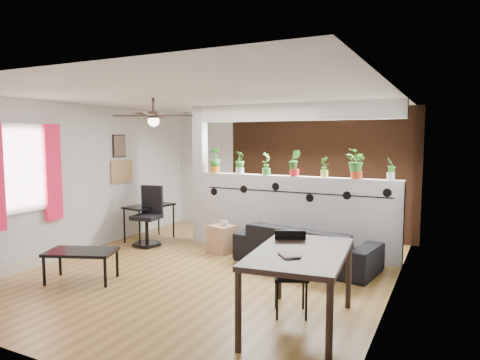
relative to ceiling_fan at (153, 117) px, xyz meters
The scene contains 28 objects.
room_shell 1.33m from the ceiling_fan, 20.56° to the left, with size 6.30×7.10×2.90m.
partition_wall 2.91m from the ceiling_fan, 48.37° to the left, with size 3.60×0.18×1.35m, color #BCBCC1.
ceiling_header 2.41m from the ceiling_fan, 48.37° to the left, with size 3.60×0.18×0.30m, color silver.
pier_column 2.09m from the ceiling_fan, 99.77° to the left, with size 0.22×0.20×2.60m, color #BCBCC1.
brick_panel 3.78m from the ceiling_fan, 63.93° to the left, with size 3.90×0.05×2.60m, color #964F2B.
vine_decal 2.64m from the ceiling_fan, 46.80° to the left, with size 3.31×0.01×0.30m.
window_assembly 2.13m from the ceiling_fan, 152.87° to the right, with size 0.09×1.30×1.55m.
baseboard_heater 2.96m from the ceiling_fan, 152.65° to the right, with size 0.08×1.00×0.18m, color silver.
corkboard 2.38m from the ceiling_fan, 144.85° to the left, with size 0.03×0.60×0.45m, color #9F764D.
framed_art 2.19m from the ceiling_fan, 145.97° to the left, with size 0.03×0.34×0.44m.
ceiling_fan is the anchor object (origin of this frame).
potted_plant_0 1.93m from the ceiling_fan, 89.36° to the left, with size 0.30×0.32×0.48m.
potted_plant_1 2.02m from the ceiling_fan, 73.11° to the left, with size 0.27×0.26×0.42m.
potted_plant_2 2.22m from the ceiling_fan, 59.19° to the left, with size 0.20×0.23×0.41m.
potted_plant_3 2.52m from the ceiling_fan, 48.37° to the left, with size 0.28×0.26×0.45m.
potted_plant_4 2.89m from the ceiling_fan, 40.24° to the left, with size 0.22×0.22×0.36m.
potted_plant_5 3.28m from the ceiling_fan, 34.15° to the left, with size 0.33×0.33×0.49m.
potted_plant_6 3.74m from the ceiling_fan, 29.51° to the left, with size 0.20×0.22×0.36m.
sofa 3.07m from the ceiling_fan, 29.50° to the left, with size 2.11×0.83×0.62m, color black.
cube_shelf 2.46m from the ceiling_fan, 68.99° to the left, with size 0.40×0.35×0.49m, color #A77958.
cup 2.23m from the ceiling_fan, 66.99° to the left, with size 0.13×0.13×0.10m, color gray.
computer_desk 2.51m from the ceiling_fan, 131.47° to the left, with size 0.65×1.04×0.70m.
monitor 2.50m from the ceiling_fan, 128.59° to the left, with size 0.05×0.32×0.18m, color black.
office_chair 2.35m from the ceiling_fan, 132.95° to the left, with size 0.57×0.57×1.09m.
dining_table 3.24m from the ceiling_fan, 20.50° to the right, with size 1.08×1.61×0.83m.
book 3.22m from the ceiling_fan, 26.84° to the right, with size 0.17×0.23×0.02m, color gray.
folding_chair 3.06m from the ceiling_fan, 14.86° to the right, with size 0.50×0.50×0.94m.
coffee_table 2.22m from the ceiling_fan, 120.46° to the right, with size 1.07×0.84×0.44m.
Camera 1 is at (3.25, -5.49, 2.01)m, focal length 32.00 mm.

